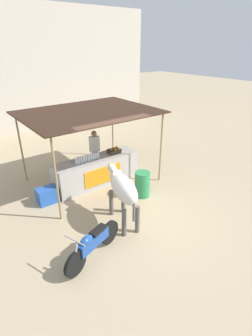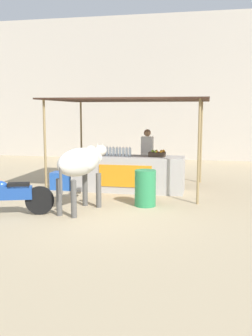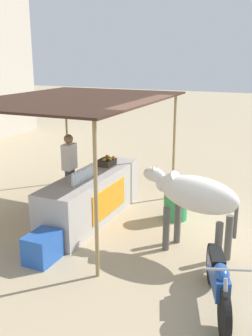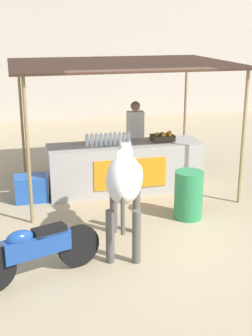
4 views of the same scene
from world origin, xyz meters
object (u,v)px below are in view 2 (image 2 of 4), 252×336
(vendor_behind_counter, at_px, (147,157))
(stall_counter, at_px, (128,174))
(cow, at_px, (81,164))
(cooler_box, at_px, (63,181))
(fruit_crate, at_px, (157,154))
(water_barrel, at_px, (145,188))
(motorcycle_parked, at_px, (9,195))

(vendor_behind_counter, bearing_deg, stall_counter, -118.08)
(stall_counter, xyz_separation_m, cow, (-0.57, -2.28, 0.55))
(stall_counter, distance_m, cooler_box, 1.86)
(vendor_behind_counter, height_order, cooler_box, vendor_behind_counter)
(stall_counter, xyz_separation_m, cooler_box, (-1.85, -0.10, -0.24))
(stall_counter, height_order, cooler_box, stall_counter)
(cooler_box, bearing_deg, stall_counter, 3.01)
(fruit_crate, bearing_deg, stall_counter, -176.80)
(vendor_behind_counter, bearing_deg, water_barrel, -82.25)
(fruit_crate, xyz_separation_m, water_barrel, (-0.06, -1.61, -0.62))
(fruit_crate, relative_size, cow, 0.24)
(cooler_box, distance_m, water_barrel, 2.96)
(fruit_crate, bearing_deg, cow, -120.26)
(fruit_crate, height_order, vendor_behind_counter, vendor_behind_counter)
(cow, bearing_deg, fruit_crate, 59.74)
(water_barrel, bearing_deg, motorcycle_parked, -152.15)
(water_barrel, distance_m, cow, 1.60)
(cooler_box, bearing_deg, cow, -59.74)
(water_barrel, bearing_deg, fruit_crate, 87.80)
(water_barrel, bearing_deg, cooler_box, 150.17)
(stall_counter, xyz_separation_m, water_barrel, (0.72, -1.57, -0.06))
(motorcycle_parked, bearing_deg, cooler_box, 88.38)
(fruit_crate, bearing_deg, cooler_box, -176.93)
(vendor_behind_counter, height_order, cow, vendor_behind_counter)
(cow, bearing_deg, cooler_box, 120.26)
(stall_counter, distance_m, water_barrel, 1.72)
(cooler_box, relative_size, motorcycle_parked, 0.35)
(vendor_behind_counter, bearing_deg, cooler_box, -159.29)
(fruit_crate, bearing_deg, water_barrel, -92.20)
(cooler_box, xyz_separation_m, motorcycle_parked, (-0.08, -2.87, 0.19))
(vendor_behind_counter, distance_m, water_barrel, 2.38)
(cow, relative_size, motorcycle_parked, 1.07)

